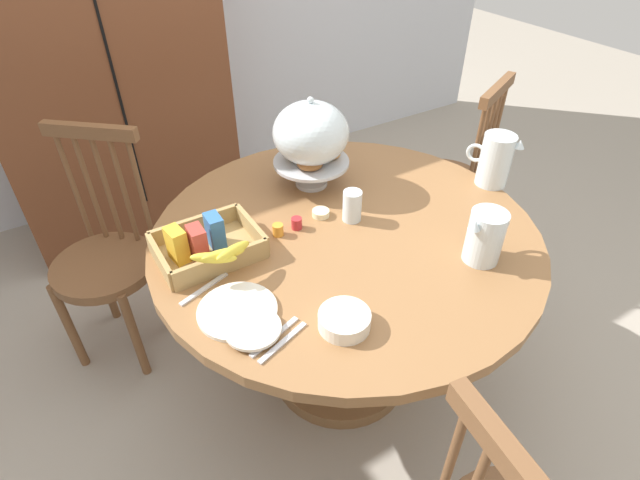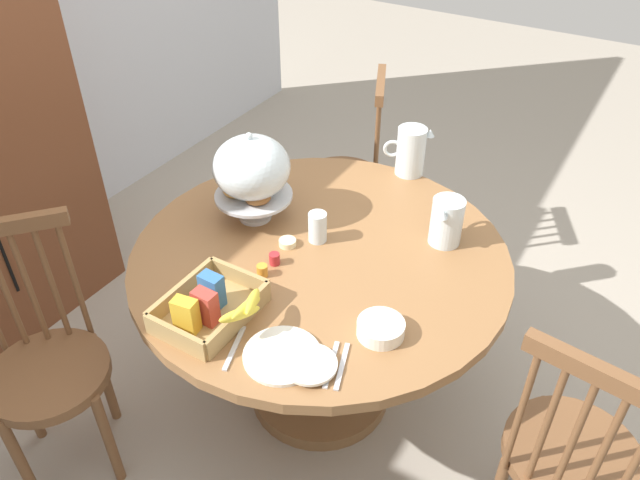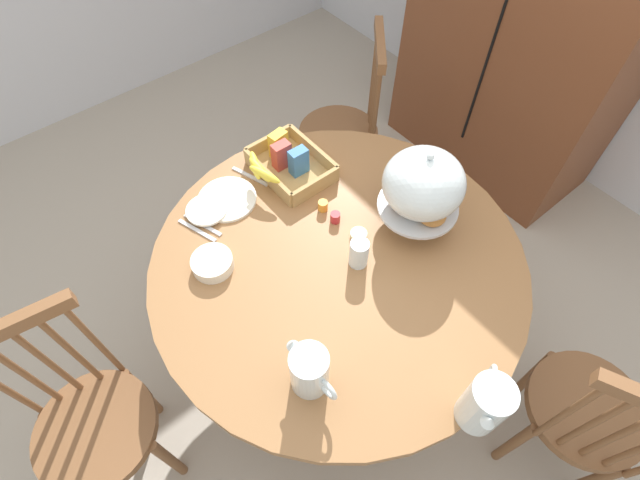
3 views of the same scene
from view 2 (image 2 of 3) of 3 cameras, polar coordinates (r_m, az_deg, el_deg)
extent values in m
plane|color=#A89E8E|center=(2.66, -0.19, -12.80)|extent=(10.00, 10.00, 0.00)
cylinder|color=olive|center=(2.11, 0.00, -1.52)|extent=(1.29, 1.29, 0.04)
cylinder|color=brown|center=(2.33, 0.00, -7.96)|extent=(0.14, 0.14, 0.63)
cylinder|color=brown|center=(2.60, 0.00, -13.50)|extent=(0.56, 0.56, 0.06)
cylinder|color=brown|center=(3.04, 2.05, 5.59)|extent=(0.40, 0.40, 0.04)
cylinder|color=brown|center=(3.29, -0.27, 3.66)|extent=(0.04, 0.04, 0.45)
cylinder|color=brown|center=(3.06, -0.88, 0.79)|extent=(0.04, 0.04, 0.45)
cylinder|color=brown|center=(3.27, 4.62, 3.34)|extent=(0.04, 0.04, 0.45)
cylinder|color=brown|center=(3.04, 4.36, 0.43)|extent=(0.04, 0.04, 0.45)
cylinder|color=brown|center=(3.04, 5.44, 10.63)|extent=(0.02, 0.02, 0.48)
cylinder|color=brown|center=(2.97, 5.39, 10.03)|extent=(0.02, 0.02, 0.48)
cylinder|color=brown|center=(2.91, 5.33, 9.41)|extent=(0.02, 0.02, 0.48)
cylinder|color=brown|center=(2.85, 5.27, 8.76)|extent=(0.02, 0.02, 0.48)
cylinder|color=brown|center=(2.79, 5.21, 8.09)|extent=(0.02, 0.02, 0.48)
cube|color=brown|center=(2.80, 5.64, 14.12)|extent=(0.34, 0.18, 0.05)
cylinder|color=brown|center=(2.27, -23.82, -11.38)|extent=(0.40, 0.40, 0.04)
cylinder|color=brown|center=(2.38, -25.96, -18.00)|extent=(0.04, 0.04, 0.45)
cylinder|color=brown|center=(2.32, -18.98, -17.06)|extent=(0.04, 0.04, 0.45)
cylinder|color=brown|center=(2.55, -25.61, -12.98)|extent=(0.04, 0.04, 0.45)
cylinder|color=brown|center=(2.51, -19.29, -12.01)|extent=(0.04, 0.04, 0.45)
cylinder|color=brown|center=(2.25, -26.97, -4.55)|extent=(0.02, 0.02, 0.48)
cylinder|color=brown|center=(2.23, -25.24, -4.24)|extent=(0.02, 0.02, 0.48)
cylinder|color=brown|center=(2.22, -23.49, -3.93)|extent=(0.02, 0.02, 0.48)
cylinder|color=brown|center=(2.21, -21.72, -3.60)|extent=(0.02, 0.02, 0.48)
cube|color=brown|center=(2.08, -27.08, 1.16)|extent=(0.30, 0.26, 0.05)
cylinder|color=brown|center=(2.04, 22.30, -17.91)|extent=(0.40, 0.40, 0.04)
cylinder|color=brown|center=(2.32, 18.90, -17.31)|extent=(0.04, 0.04, 0.45)
cylinder|color=brown|center=(1.75, 26.71, -18.78)|extent=(0.02, 0.02, 0.48)
cylinder|color=brown|center=(1.75, 24.50, -17.88)|extent=(0.02, 0.02, 0.48)
cylinder|color=brown|center=(1.76, 22.31, -16.96)|extent=(0.02, 0.02, 0.48)
cylinder|color=brown|center=(1.76, 20.15, -16.01)|extent=(0.02, 0.02, 0.48)
cylinder|color=brown|center=(1.77, 18.02, -15.05)|extent=(0.02, 0.02, 0.48)
cube|color=brown|center=(1.57, 24.53, -11.22)|extent=(0.08, 0.36, 0.05)
cylinder|color=silver|center=(2.27, -5.99, 2.30)|extent=(0.12, 0.12, 0.02)
cylinder|color=silver|center=(2.25, -6.05, 3.07)|extent=(0.03, 0.03, 0.09)
cylinder|color=silver|center=(2.22, -6.14, 4.16)|extent=(0.28, 0.28, 0.01)
torus|color=#B27033|center=(2.25, -5.01, 5.42)|extent=(0.10, 0.10, 0.03)
torus|color=#D19347|center=(2.22, -7.77, 4.68)|extent=(0.10, 0.10, 0.03)
torus|color=#935628|center=(2.17, -5.80, 4.04)|extent=(0.10, 0.10, 0.03)
ellipsoid|color=silver|center=(2.16, -6.34, 6.75)|extent=(0.27, 0.27, 0.22)
sphere|color=silver|center=(2.10, -6.56, 9.57)|extent=(0.02, 0.02, 0.02)
cylinder|color=silver|center=(2.13, 11.63, 1.69)|extent=(0.11, 0.11, 0.17)
cylinder|color=orange|center=(2.15, 11.55, 1.14)|extent=(0.10, 0.10, 0.12)
cone|color=silver|center=(2.04, 11.31, 2.39)|extent=(0.04, 0.04, 0.03)
torus|color=silver|center=(2.19, 12.24, 2.83)|extent=(0.07, 0.02, 0.07)
cylinder|color=silver|center=(2.51, 8.41, 8.14)|extent=(0.12, 0.12, 0.20)
cylinder|color=white|center=(2.52, 8.35, 7.55)|extent=(0.10, 0.10, 0.13)
cone|color=silver|center=(2.48, 10.17, 9.75)|extent=(0.05, 0.05, 0.03)
torus|color=silver|center=(2.49, 6.71, 8.40)|extent=(0.05, 0.07, 0.07)
cube|color=tan|center=(1.89, -10.10, -6.65)|extent=(0.30, 0.22, 0.01)
cube|color=tan|center=(1.82, -7.50, -7.28)|extent=(0.30, 0.02, 0.07)
cube|color=tan|center=(1.93, -12.72, -4.80)|extent=(0.30, 0.02, 0.07)
cube|color=tan|center=(1.80, -13.24, -8.75)|extent=(0.02, 0.22, 0.07)
cube|color=tan|center=(1.95, -7.42, -3.47)|extent=(0.02, 0.22, 0.07)
cube|color=gold|center=(1.81, -12.31, -6.81)|extent=(0.05, 0.08, 0.11)
cube|color=#B23D33|center=(1.82, -10.54, -6.11)|extent=(0.05, 0.07, 0.11)
cube|color=#336BAD|center=(1.87, -9.96, -4.58)|extent=(0.05, 0.07, 0.11)
ellipsoid|color=yellow|center=(1.74, -7.46, -6.82)|extent=(0.14, 0.08, 0.05)
ellipsoid|color=yellow|center=(1.76, -6.87, -6.25)|extent=(0.13, 0.03, 0.05)
ellipsoid|color=yellow|center=(1.78, -6.29, -5.69)|extent=(0.14, 0.08, 0.05)
cylinder|color=white|center=(1.75, -3.53, -10.60)|extent=(0.22, 0.22, 0.01)
cylinder|color=white|center=(1.71, -0.90, -11.42)|extent=(0.15, 0.15, 0.01)
cylinder|color=white|center=(1.80, 5.64, -8.15)|extent=(0.14, 0.14, 0.04)
cylinder|color=silver|center=(2.12, -0.27, 1.29)|extent=(0.06, 0.06, 0.11)
cylinder|color=beige|center=(2.12, -3.03, -0.24)|extent=(0.06, 0.06, 0.02)
cylinder|color=#B7282D|center=(2.04, -4.24, -1.75)|extent=(0.04, 0.04, 0.04)
cylinder|color=orange|center=(2.00, -5.37, -2.82)|extent=(0.04, 0.04, 0.04)
cube|color=silver|center=(1.73, 1.05, -11.43)|extent=(0.17, 0.07, 0.01)
cube|color=silver|center=(1.72, 2.04, -11.59)|extent=(0.17, 0.07, 0.01)
cube|color=silver|center=(1.78, -7.93, -9.86)|extent=(0.17, 0.07, 0.01)
camera|label=1|loc=(0.75, 44.76, 1.51)|focal=27.82mm
camera|label=3|loc=(2.07, 30.06, 34.94)|focal=26.52mm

